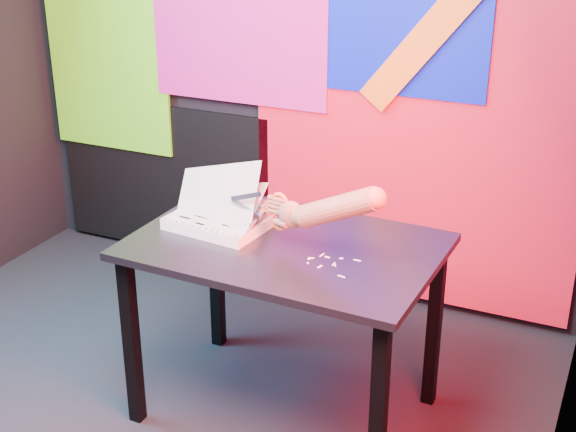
% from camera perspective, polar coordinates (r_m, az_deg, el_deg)
% --- Properties ---
extents(room, '(3.01, 3.01, 2.71)m').
position_cam_1_polar(room, '(2.67, -13.59, 8.20)').
color(room, black).
rests_on(room, ground).
extents(backdrop, '(2.88, 0.05, 2.08)m').
position_cam_1_polar(backdrop, '(3.96, 0.64, 7.72)').
color(backdrop, red).
rests_on(backdrop, ground).
extents(work_table, '(1.15, 0.78, 0.75)m').
position_cam_1_polar(work_table, '(3.02, -0.19, -3.61)').
color(work_table, black).
rests_on(work_table, ground).
extents(printout_stack, '(0.41, 0.30, 0.28)m').
position_cam_1_polar(printout_stack, '(3.11, -4.95, -0.30)').
color(printout_stack, silver).
rests_on(printout_stack, work_table).
extents(scissors, '(0.26, 0.05, 0.15)m').
position_cam_1_polar(scissors, '(2.92, -0.90, 0.40)').
color(scissors, '#B0B9CD').
rests_on(scissors, printout_stack).
extents(hand_forearm, '(0.46, 0.14, 0.23)m').
position_cam_1_polar(hand_forearm, '(2.78, 2.98, 0.52)').
color(hand_forearm, brown).
rests_on(hand_forearm, work_table).
extents(paper_clippings, '(0.18, 0.15, 0.00)m').
position_cam_1_polar(paper_clippings, '(2.83, 2.97, -3.28)').
color(paper_clippings, silver).
rests_on(paper_clippings, work_table).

